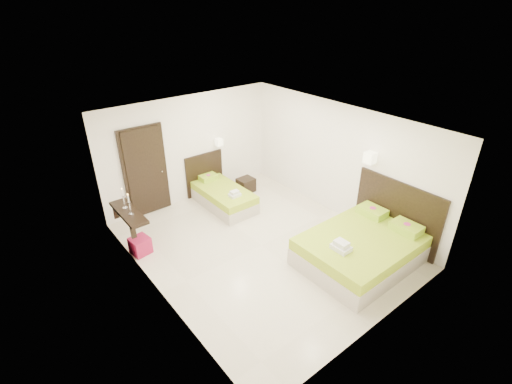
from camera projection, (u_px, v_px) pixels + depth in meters
floor at (261, 245)px, 7.70m from camera, size 5.50×5.50×0.00m
bed_single at (222, 195)px, 9.11m from camera, size 1.05×1.76×1.45m
bed_double at (363, 247)px, 7.12m from camera, size 2.23×1.89×1.84m
nightstand at (246, 185)px, 9.76m from camera, size 0.43×0.38×0.37m
ottoman at (140, 245)px, 7.41m from camera, size 0.39×0.39×0.35m
door at (146, 172)px, 8.41m from camera, size 1.02×0.15×2.14m
console_shelf at (128, 213)px, 7.28m from camera, size 0.35×1.20×0.78m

